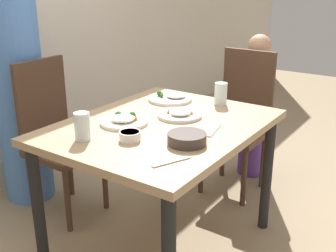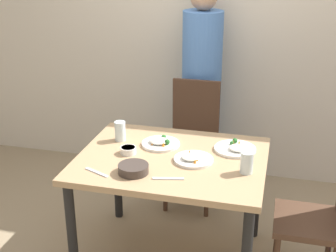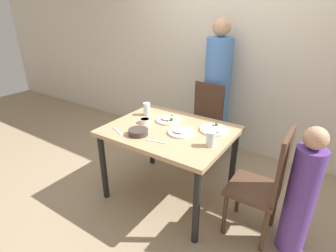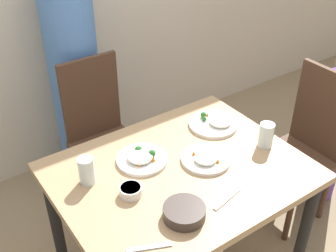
# 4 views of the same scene
# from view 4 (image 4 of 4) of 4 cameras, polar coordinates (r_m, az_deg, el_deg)

# --- Properties ---
(dining_table) EXTENTS (1.17, 0.92, 0.76)m
(dining_table) POSITION_cam_4_polar(r_m,az_deg,el_deg) (2.08, 1.59, -7.88)
(dining_table) COLOR tan
(dining_table) RESTS_ON ground_plane
(chair_adult_spot) EXTENTS (0.40, 0.40, 1.00)m
(chair_adult_spot) POSITION_cam_4_polar(r_m,az_deg,el_deg) (2.71, -9.00, -0.86)
(chair_adult_spot) COLOR #4C3323
(chair_adult_spot) RESTS_ON ground_plane
(chair_child_spot) EXTENTS (0.40, 0.40, 1.00)m
(chair_child_spot) POSITION_cam_4_polar(r_m,az_deg,el_deg) (2.70, 17.99, -2.44)
(chair_child_spot) COLOR #4C3323
(chair_child_spot) RESTS_ON ground_plane
(person_adult) EXTENTS (0.33, 0.33, 1.72)m
(person_adult) POSITION_cam_4_polar(r_m,az_deg,el_deg) (2.83, -12.53, 6.84)
(person_adult) COLOR #5184D1
(person_adult) RESTS_ON ground_plane
(person_child) EXTENTS (0.21, 0.21, 1.09)m
(person_child) POSITION_cam_4_polar(r_m,az_deg,el_deg) (2.90, 21.32, -0.76)
(person_child) COLOR #5B3893
(person_child) RESTS_ON ground_plane
(bowl_curry) EXTENTS (0.18, 0.18, 0.05)m
(bowl_curry) POSITION_cam_4_polar(r_m,az_deg,el_deg) (1.77, 2.21, -11.55)
(bowl_curry) COLOR #3D332D
(bowl_curry) RESTS_ON dining_table
(plate_rice_adult) EXTENTS (0.24, 0.24, 0.05)m
(plate_rice_adult) POSITION_cam_4_polar(r_m,az_deg,el_deg) (2.06, 5.13, -4.47)
(plate_rice_adult) COLOR white
(plate_rice_adult) RESTS_ON dining_table
(plate_rice_child) EXTENTS (0.27, 0.27, 0.05)m
(plate_rice_child) POSITION_cam_4_polar(r_m,az_deg,el_deg) (2.32, 6.28, 0.38)
(plate_rice_child) COLOR white
(plate_rice_child) RESTS_ON dining_table
(plate_noodles) EXTENTS (0.25, 0.25, 0.06)m
(plate_noodles) POSITION_cam_4_polar(r_m,az_deg,el_deg) (2.06, -3.58, -4.38)
(plate_noodles) COLOR white
(plate_noodles) RESTS_ON dining_table
(bowl_rice_small) EXTENTS (0.10, 0.10, 0.04)m
(bowl_rice_small) POSITION_cam_4_polar(r_m,az_deg,el_deg) (1.88, -5.07, -8.70)
(bowl_rice_small) COLOR white
(bowl_rice_small) RESTS_ON dining_table
(glass_water_tall) EXTENTS (0.08, 0.08, 0.13)m
(glass_water_tall) POSITION_cam_4_polar(r_m,az_deg,el_deg) (2.19, 13.16, -1.20)
(glass_water_tall) COLOR silver
(glass_water_tall) RESTS_ON dining_table
(glass_water_short) EXTENTS (0.07, 0.07, 0.13)m
(glass_water_short) POSITION_cam_4_polar(r_m,az_deg,el_deg) (1.94, -10.99, -5.95)
(glass_water_short) COLOR silver
(glass_water_short) RESTS_ON dining_table
(fork_steel) EXTENTS (0.18, 0.06, 0.01)m
(fork_steel) POSITION_cam_4_polar(r_m,az_deg,el_deg) (1.88, 8.01, -9.74)
(fork_steel) COLOR silver
(fork_steel) RESTS_ON dining_table
(spoon_steel) EXTENTS (0.17, 0.09, 0.01)m
(spoon_steel) POSITION_cam_4_polar(r_m,az_deg,el_deg) (1.68, -2.57, -16.10)
(spoon_steel) COLOR silver
(spoon_steel) RESTS_ON dining_table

